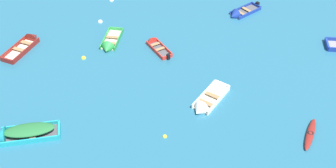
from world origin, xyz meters
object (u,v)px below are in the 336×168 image
object	(u,v)px
rowboat_turquoise_distant_center	(18,134)
mooring_buoy_between_boats_right	(100,22)
rowboat_green_midfield_right	(109,45)
rowboat_white_far_back	(204,105)
mooring_buoy_near_foreground	(84,58)
rowboat_maroon_back_row_center	(28,42)
rowboat_red_near_camera	(155,44)
mooring_buoy_trailing	(112,0)
rowboat_deep_blue_far_right	(239,14)
mooring_buoy_outer_edge	(165,137)
kayak_maroon_far_left	(310,134)

from	to	relation	value
rowboat_turquoise_distant_center	mooring_buoy_between_boats_right	bearing A→B (deg)	70.15
rowboat_green_midfield_right	rowboat_white_far_back	bearing A→B (deg)	-49.81
mooring_buoy_between_boats_right	mooring_buoy_near_foreground	bearing A→B (deg)	-102.65
rowboat_maroon_back_row_center	rowboat_turquoise_distant_center	size ratio (longest dim) A/B	0.92
rowboat_maroon_back_row_center	rowboat_turquoise_distant_center	world-z (taller)	rowboat_turquoise_distant_center
rowboat_red_near_camera	mooring_buoy_trailing	distance (m)	8.33
rowboat_deep_blue_far_right	rowboat_turquoise_distant_center	bearing A→B (deg)	-142.26
rowboat_turquoise_distant_center	mooring_buoy_between_boats_right	size ratio (longest dim) A/B	10.56
rowboat_green_midfield_right	rowboat_red_near_camera	xyz separation A→B (m)	(3.62, -0.19, -0.01)
rowboat_green_midfield_right	mooring_buoy_outer_edge	distance (m)	10.63
rowboat_deep_blue_far_right	mooring_buoy_near_foreground	distance (m)	14.14
rowboat_deep_blue_far_right	mooring_buoy_outer_edge	bearing A→B (deg)	-119.21
rowboat_deep_blue_far_right	mooring_buoy_between_boats_right	bearing A→B (deg)	179.98
mooring_buoy_trailing	mooring_buoy_outer_edge	bearing A→B (deg)	-78.85
rowboat_green_midfield_right	rowboat_turquoise_distant_center	size ratio (longest dim) A/B	0.82
rowboat_white_far_back	rowboat_red_near_camera	size ratio (longest dim) A/B	1.16
rowboat_maroon_back_row_center	mooring_buoy_outer_edge	distance (m)	14.82
kayak_maroon_far_left	mooring_buoy_near_foreground	distance (m)	17.35
rowboat_white_far_back	mooring_buoy_between_boats_right	size ratio (longest dim) A/B	8.82
rowboat_deep_blue_far_right	mooring_buoy_trailing	bearing A→B (deg)	161.94
mooring_buoy_between_boats_right	kayak_maroon_far_left	bearing A→B (deg)	-47.25
rowboat_green_midfield_right	mooring_buoy_between_boats_right	xyz separation A→B (m)	(-0.80, 3.75, -0.15)
rowboat_white_far_back	rowboat_maroon_back_row_center	bearing A→B (deg)	146.39
rowboat_maroon_back_row_center	mooring_buoy_trailing	size ratio (longest dim) A/B	9.38
rowboat_green_midfield_right	mooring_buoy_between_boats_right	bearing A→B (deg)	101.99
rowboat_white_far_back	mooring_buoy_near_foreground	xyz separation A→B (m)	(-8.35, 6.27, -0.17)
rowboat_turquoise_distant_center	rowboat_deep_blue_far_right	distance (m)	21.17
rowboat_green_midfield_right	mooring_buoy_trailing	size ratio (longest dim) A/B	8.39
kayak_maroon_far_left	mooring_buoy_between_boats_right	world-z (taller)	kayak_maroon_far_left
rowboat_red_near_camera	rowboat_white_far_back	bearing A→B (deg)	-69.27
rowboat_white_far_back	rowboat_turquoise_distant_center	world-z (taller)	rowboat_turquoise_distant_center
kayak_maroon_far_left	mooring_buoy_outer_edge	distance (m)	9.09
mooring_buoy_outer_edge	mooring_buoy_trailing	xyz separation A→B (m)	(-3.43, 17.39, 0.00)
kayak_maroon_far_left	mooring_buoy_near_foreground	xyz separation A→B (m)	(-14.56, 9.43, -0.13)
rowboat_deep_blue_far_right	mooring_buoy_outer_edge	xyz separation A→B (m)	(-7.70, -13.76, -0.14)
mooring_buoy_outer_edge	mooring_buoy_trailing	world-z (taller)	mooring_buoy_trailing
kayak_maroon_far_left	rowboat_turquoise_distant_center	bearing A→B (deg)	175.09
rowboat_maroon_back_row_center	rowboat_white_far_back	bearing A→B (deg)	-33.61
rowboat_turquoise_distant_center	mooring_buoy_near_foreground	distance (m)	8.64
rowboat_white_far_back	mooring_buoy_near_foreground	bearing A→B (deg)	143.13
rowboat_maroon_back_row_center	kayak_maroon_far_left	size ratio (longest dim) A/B	1.40
rowboat_white_far_back	mooring_buoy_near_foreground	world-z (taller)	rowboat_white_far_back
rowboat_red_near_camera	mooring_buoy_trailing	world-z (taller)	rowboat_red_near_camera
rowboat_white_far_back	rowboat_deep_blue_far_right	world-z (taller)	rowboat_white_far_back
rowboat_maroon_back_row_center	kayak_maroon_far_left	bearing A→B (deg)	-31.57
rowboat_red_near_camera	rowboat_deep_blue_far_right	distance (m)	8.60
rowboat_turquoise_distant_center	mooring_buoy_outer_edge	size ratio (longest dim) A/B	14.67
mooring_buoy_trailing	kayak_maroon_far_left	bearing A→B (deg)	-55.46
rowboat_maroon_back_row_center	mooring_buoy_between_boats_right	xyz separation A→B (m)	(5.62, 2.81, -0.18)
rowboat_green_midfield_right	mooring_buoy_outer_edge	size ratio (longest dim) A/B	12.06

